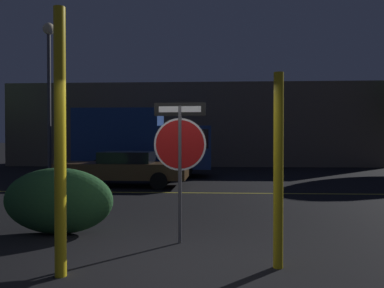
% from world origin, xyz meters
% --- Properties ---
extents(ground_plane, '(260.00, 260.00, 0.00)m').
position_xyz_m(ground_plane, '(0.00, 0.00, 0.00)').
color(ground_plane, black).
extents(road_center_stripe, '(38.61, 0.12, 0.01)m').
position_xyz_m(road_center_stripe, '(0.00, 6.97, 0.00)').
color(road_center_stripe, gold).
rests_on(road_center_stripe, ground_plane).
extents(stop_sign, '(0.88, 0.06, 2.35)m').
position_xyz_m(stop_sign, '(0.04, 1.24, 1.65)').
color(stop_sign, '#4C4C51').
rests_on(stop_sign, ground_plane).
extents(yellow_pole_left, '(0.15, 0.15, 3.42)m').
position_xyz_m(yellow_pole_left, '(-1.35, -0.36, 1.71)').
color(yellow_pole_left, yellow).
rests_on(yellow_pole_left, ground_plane).
extents(yellow_pole_right, '(0.13, 0.13, 2.65)m').
position_xyz_m(yellow_pole_right, '(1.48, 0.10, 1.32)').
color(yellow_pole_right, yellow).
rests_on(yellow_pole_right, ground_plane).
extents(hedge_bush_1, '(2.04, 0.81, 1.22)m').
position_xyz_m(hedge_bush_1, '(-2.24, 1.73, 0.61)').
color(hedge_bush_1, '#285B2D').
rests_on(hedge_bush_1, ground_plane).
extents(passing_car_2, '(4.77, 2.02, 1.27)m').
position_xyz_m(passing_car_2, '(-2.60, 8.55, 0.66)').
color(passing_car_2, brown).
rests_on(passing_car_2, ground_plane).
extents(delivery_truck, '(6.13, 2.66, 3.09)m').
position_xyz_m(delivery_truck, '(-2.54, 12.21, 1.62)').
color(delivery_truck, navy).
rests_on(delivery_truck, ground_plane).
extents(street_lamp, '(0.53, 0.53, 6.96)m').
position_xyz_m(street_lamp, '(-6.75, 11.56, 4.88)').
color(street_lamp, '#4C4C51').
rests_on(street_lamp, ground_plane).
extents(building_backdrop, '(23.63, 3.57, 5.21)m').
position_xyz_m(building_backdrop, '(-0.55, 19.64, 2.60)').
color(building_backdrop, '#6B5B4C').
rests_on(building_backdrop, ground_plane).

